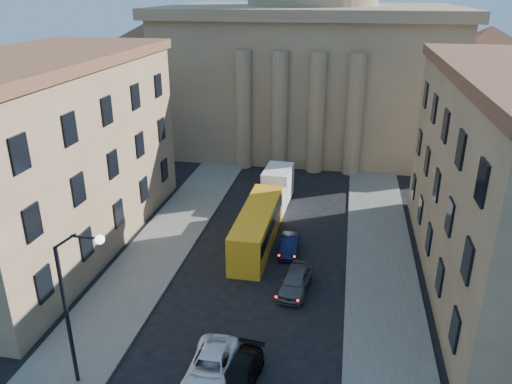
{
  "coord_description": "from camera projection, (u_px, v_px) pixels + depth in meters",
  "views": [
    {
      "loc": [
        5.34,
        -10.19,
        19.04
      ],
      "look_at": [
        -0.07,
        18.62,
        7.0
      ],
      "focal_mm": 35.0,
      "sensor_mm": 36.0,
      "label": 1
    }
  ],
  "objects": [
    {
      "name": "building_left",
      "position": [
        43.0,
        154.0,
        37.49
      ],
      "size": [
        11.6,
        26.6,
        14.7
      ],
      "color": "tan",
      "rests_on": "ground"
    },
    {
      "name": "box_truck",
      "position": [
        276.0,
        189.0,
        46.67
      ],
      "size": [
        2.64,
        6.15,
        3.32
      ],
      "rotation": [
        0.0,
        0.0,
        -0.04
      ],
      "color": "silver",
      "rests_on": "ground"
    },
    {
      "name": "sidewalk_left",
      "position": [
        137.0,
        278.0,
        35.2
      ],
      "size": [
        5.0,
        60.0,
        0.15
      ],
      "primitive_type": "cube",
      "color": "#5A5853",
      "rests_on": "ground"
    },
    {
      "name": "church",
      "position": [
        310.0,
        48.0,
        63.33
      ],
      "size": [
        68.02,
        28.76,
        36.6
      ],
      "color": "#846A51",
      "rests_on": "ground"
    },
    {
      "name": "street_lamp",
      "position": [
        74.0,
        298.0,
        23.87
      ],
      "size": [
        2.62,
        0.44,
        8.83
      ],
      "color": "black",
      "rests_on": "ground"
    },
    {
      "name": "car_right_mid",
      "position": [
        239.0,
        375.0,
        25.57
      ],
      "size": [
        2.27,
        4.5,
        1.25
      ],
      "primitive_type": "imported",
      "rotation": [
        0.0,
        0.0,
        -0.12
      ],
      "color": "black",
      "rests_on": "ground"
    },
    {
      "name": "car_right_far",
      "position": [
        296.0,
        281.0,
        33.56
      ],
      "size": [
        2.23,
        4.62,
        1.52
      ],
      "primitive_type": "imported",
      "rotation": [
        0.0,
        0.0,
        -0.1
      ],
      "color": "#494A4E",
      "rests_on": "ground"
    },
    {
      "name": "car_right_distant",
      "position": [
        289.0,
        245.0,
        38.49
      ],
      "size": [
        1.43,
        3.8,
        1.24
      ],
      "primitive_type": "imported",
      "rotation": [
        0.0,
        0.0,
        0.03
      ],
      "color": "black",
      "rests_on": "ground"
    },
    {
      "name": "sidewalk_right",
      "position": [
        384.0,
        304.0,
        32.3
      ],
      "size": [
        5.0,
        60.0,
        0.15
      ],
      "primitive_type": "cube",
      "color": "#5A5853",
      "rests_on": "ground"
    },
    {
      "name": "city_bus",
      "position": [
        257.0,
        226.0,
        39.33
      ],
      "size": [
        2.58,
        10.79,
        3.04
      ],
      "rotation": [
        0.0,
        0.0,
        -0.01
      ],
      "color": "#FFAF1C",
      "rests_on": "ground"
    },
    {
      "name": "car_left_mid",
      "position": [
        210.0,
        367.0,
        26.0
      ],
      "size": [
        2.31,
        4.95,
        1.37
      ],
      "primitive_type": "imported",
      "rotation": [
        0.0,
        0.0,
        0.01
      ],
      "color": "white",
      "rests_on": "ground"
    }
  ]
}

